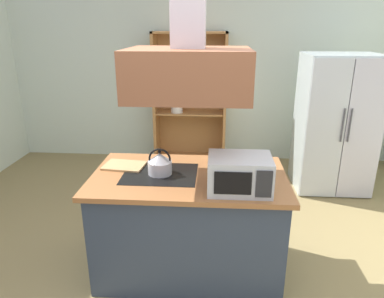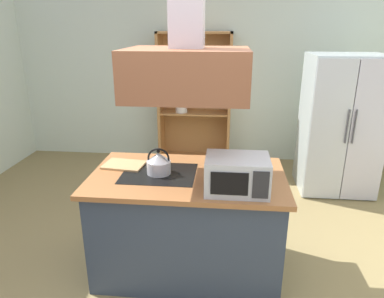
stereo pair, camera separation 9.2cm
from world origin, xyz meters
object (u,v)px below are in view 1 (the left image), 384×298
at_px(refrigerator, 335,124).
at_px(dish_cabinet, 190,106).
at_px(microwave, 239,174).
at_px(cutting_board, 124,166).
at_px(kettle, 160,163).

bearing_deg(refrigerator, dish_cabinet, 156.16).
height_order(dish_cabinet, microwave, dish_cabinet).
xyz_separation_m(cutting_board, microwave, (0.96, -0.39, 0.12)).
height_order(dish_cabinet, kettle, dish_cabinet).
bearing_deg(dish_cabinet, microwave, -78.74).
distance_m(refrigerator, kettle, 2.68).
distance_m(refrigerator, dish_cabinet, 2.10).
xyz_separation_m(dish_cabinet, kettle, (-0.05, -2.67, 0.12)).
bearing_deg(cutting_board, microwave, -21.99).
xyz_separation_m(refrigerator, microwave, (-1.34, -2.08, 0.16)).
distance_m(refrigerator, microwave, 2.48).
bearing_deg(refrigerator, cutting_board, -143.71).
distance_m(dish_cabinet, kettle, 2.68).
relative_size(cutting_board, microwave, 0.74).
xyz_separation_m(dish_cabinet, microwave, (0.58, -2.92, 0.15)).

